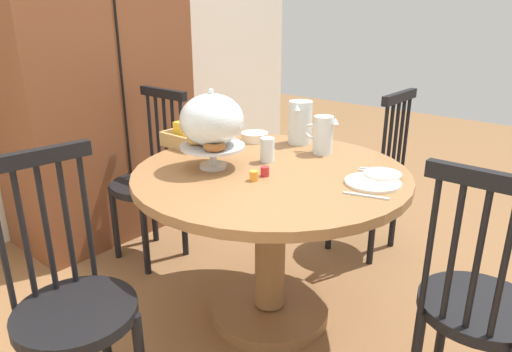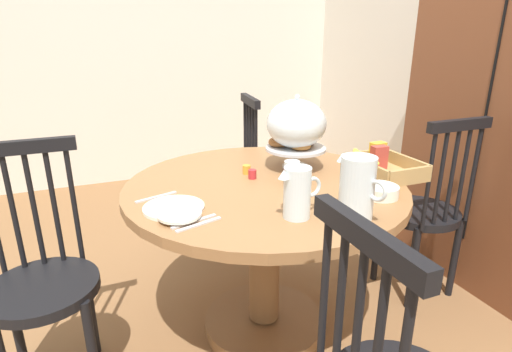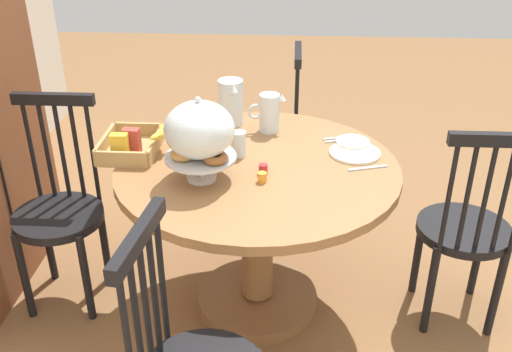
# 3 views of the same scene
# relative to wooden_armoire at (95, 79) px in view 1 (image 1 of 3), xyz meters

# --- Properties ---
(ground_plane) EXTENTS (10.00, 10.00, 0.00)m
(ground_plane) POSITION_rel_wooden_armoire_xyz_m (-0.12, -1.50, -0.98)
(ground_plane) COLOR brown
(wall_back) EXTENTS (4.80, 0.06, 2.60)m
(wall_back) POSITION_rel_wooden_armoire_xyz_m (-0.12, 0.33, 0.32)
(wall_back) COLOR silver
(wall_back) RESTS_ON ground_plane
(wooden_armoire) EXTENTS (1.18, 0.60, 1.96)m
(wooden_armoire) POSITION_rel_wooden_armoire_xyz_m (0.00, 0.00, 0.00)
(wooden_armoire) COLOR brown
(wooden_armoire) RESTS_ON ground_plane
(dining_table) EXTENTS (1.18, 1.18, 0.74)m
(dining_table) POSITION_rel_wooden_armoire_xyz_m (-0.07, -1.43, -0.46)
(dining_table) COLOR olive
(dining_table) RESTS_ON ground_plane
(windsor_chair_near_window) EXTENTS (0.40, 0.40, 0.97)m
(windsor_chair_near_window) POSITION_rel_wooden_armoire_xyz_m (-0.05, -0.54, -0.53)
(windsor_chair_near_window) COLOR black
(windsor_chair_near_window) RESTS_ON ground_plane
(windsor_chair_by_cabinet) EXTENTS (0.40, 0.40, 0.97)m
(windsor_chair_by_cabinet) POSITION_rel_wooden_armoire_xyz_m (-0.95, -1.29, -0.53)
(windsor_chair_by_cabinet) COLOR black
(windsor_chair_by_cabinet) RESTS_ON ground_plane
(windsor_chair_facing_door) EXTENTS (0.40, 0.40, 0.97)m
(windsor_chair_facing_door) POSITION_rel_wooden_armoire_xyz_m (-0.09, -2.32, -0.53)
(windsor_chair_facing_door) COLOR black
(windsor_chair_facing_door) RESTS_ON ground_plane
(windsor_chair_far_side) EXTENTS (0.40, 0.40, 0.97)m
(windsor_chair_far_side) POSITION_rel_wooden_armoire_xyz_m (0.82, -1.46, -0.53)
(windsor_chair_far_side) COLOR black
(windsor_chair_far_side) RESTS_ON ground_plane
(pastry_stand_with_dome) EXTENTS (0.28, 0.28, 0.34)m
(pastry_stand_with_dome) POSITION_rel_wooden_armoire_xyz_m (-0.21, -1.22, -0.05)
(pastry_stand_with_dome) COLOR silver
(pastry_stand_with_dome) RESTS_ON dining_table
(orange_juice_pitcher) EXTENTS (0.20, 0.12, 0.22)m
(orange_juice_pitcher) POSITION_rel_wooden_armoire_xyz_m (0.35, -1.28, -0.15)
(orange_juice_pitcher) COLOR silver
(orange_juice_pitcher) RESTS_ON dining_table
(milk_pitcher) EXTENTS (0.09, 0.18, 0.18)m
(milk_pitcher) POSITION_rel_wooden_armoire_xyz_m (0.28, -1.46, -0.16)
(milk_pitcher) COLOR silver
(milk_pitcher) RESTS_ON dining_table
(cereal_basket) EXTENTS (0.32, 0.30, 0.12)m
(cereal_basket) POSITION_rel_wooden_armoire_xyz_m (0.01, -0.89, -0.20)
(cereal_basket) COLOR tan
(cereal_basket) RESTS_ON dining_table
(china_plate_large) EXTENTS (0.22, 0.22, 0.01)m
(china_plate_large) POSITION_rel_wooden_armoire_xyz_m (0.05, -1.84, -0.24)
(china_plate_large) COLOR white
(china_plate_large) RESTS_ON dining_table
(china_plate_small) EXTENTS (0.15, 0.15, 0.01)m
(china_plate_small) POSITION_rel_wooden_armoire_xyz_m (0.14, -1.84, -0.23)
(china_plate_small) COLOR white
(china_plate_small) RESTS_ON china_plate_large
(cereal_bowl) EXTENTS (0.14, 0.14, 0.04)m
(cereal_bowl) POSITION_rel_wooden_armoire_xyz_m (0.23, -1.08, -0.22)
(cereal_bowl) COLOR white
(cereal_bowl) RESTS_ON dining_table
(drinking_glass) EXTENTS (0.06, 0.06, 0.11)m
(drinking_glass) POSITION_rel_wooden_armoire_xyz_m (0.01, -1.34, -0.19)
(drinking_glass) COLOR silver
(drinking_glass) RESTS_ON dining_table
(jam_jar_strawberry) EXTENTS (0.04, 0.04, 0.04)m
(jam_jar_strawberry) POSITION_rel_wooden_armoire_xyz_m (-0.15, -1.46, -0.22)
(jam_jar_strawberry) COLOR #B7282D
(jam_jar_strawberry) RESTS_ON dining_table
(jam_jar_apricot) EXTENTS (0.04, 0.04, 0.04)m
(jam_jar_apricot) POSITION_rel_wooden_armoire_xyz_m (-0.22, -1.46, -0.22)
(jam_jar_apricot) COLOR orange
(jam_jar_apricot) RESTS_ON dining_table
(table_knife) EXTENTS (0.06, 0.17, 0.01)m
(table_knife) POSITION_rel_wooden_armoire_xyz_m (0.19, -1.80, -0.24)
(table_knife) COLOR silver
(table_knife) RESTS_ON dining_table
(dinner_fork) EXTENTS (0.06, 0.17, 0.01)m
(dinner_fork) POSITION_rel_wooden_armoire_xyz_m (0.21, -1.79, -0.24)
(dinner_fork) COLOR silver
(dinner_fork) RESTS_ON dining_table
(soup_spoon) EXTENTS (0.06, 0.17, 0.01)m
(soup_spoon) POSITION_rel_wooden_armoire_xyz_m (-0.08, -1.88, -0.24)
(soup_spoon) COLOR silver
(soup_spoon) RESTS_ON dining_table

